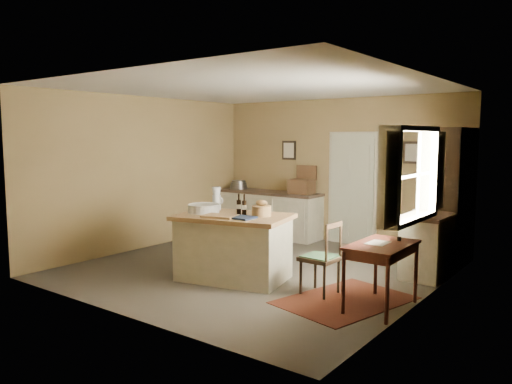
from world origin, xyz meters
The scene contains 16 objects.
ground centered at (0.00, 0.00, 0.00)m, with size 5.00×5.00×0.00m, color #605749.
wall_back centered at (0.00, 2.50, 1.35)m, with size 5.00×0.10×2.70m, color olive.
wall_front centered at (0.00, -2.50, 1.35)m, with size 5.00×0.10×2.70m, color olive.
wall_left centered at (-2.50, 0.00, 1.35)m, with size 0.10×5.00×2.70m, color olive.
wall_right centered at (2.50, 0.00, 1.35)m, with size 0.10×5.00×2.70m, color olive.
ceiling centered at (0.00, 0.00, 2.70)m, with size 5.00×5.00×0.00m, color silver.
door centered at (0.35, 2.47, 1.05)m, with size 0.97×0.06×2.11m, color beige.
framed_prints centered at (0.20, 2.48, 1.72)m, with size 2.82×0.02×0.38m.
window centered at (2.42, -0.20, 1.55)m, with size 0.25×1.99×1.12m.
work_island centered at (0.06, -0.64, 0.48)m, with size 1.72×1.32×1.20m.
sideboard centered at (-1.34, 2.20, 0.48)m, with size 2.24×0.64×1.18m.
rug centered at (1.75, -0.55, 0.00)m, with size 1.10×1.60×0.01m, color #502111.
writing_desk centered at (2.20, -0.55, 0.67)m, with size 0.59×0.97×0.82m.
desk_chair centered at (1.37, -0.51, 0.46)m, with size 0.43×0.43×0.92m, color black, non-canonical shape.
right_cabinet centered at (2.20, 1.15, 0.46)m, with size 0.56×1.01×0.99m.
shelving_unit centered at (2.36, 2.00, 1.06)m, with size 0.36×0.96×2.13m.
Camera 1 is at (4.41, -5.93, 1.98)m, focal length 35.00 mm.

